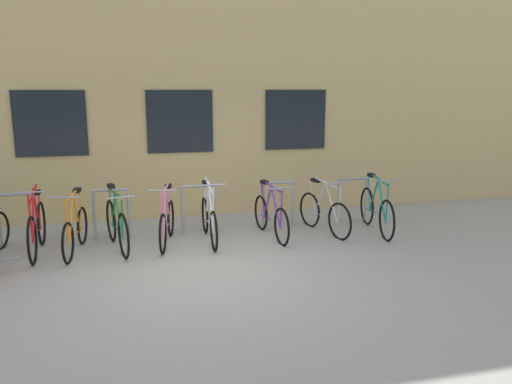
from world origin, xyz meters
TOP-DOWN VIEW (x-y plane):
  - ground_plane at (0.00, 0.00)m, footprint 42.00×42.00m
  - storefront_building at (0.00, 6.74)m, footprint 28.00×7.12m
  - bike_rack at (0.16, 1.90)m, footprint 6.62×0.05m
  - bicycle_orange at (-1.88, 1.31)m, footprint 0.44×1.61m
  - bicycle_silver at (2.38, 1.42)m, footprint 0.51×1.59m
  - bicycle_green at (-1.25, 1.35)m, footprint 0.53×1.70m
  - bicycle_white at (0.28, 1.42)m, footprint 0.44×1.75m
  - bicycle_teal at (3.34, 1.25)m, footprint 0.44×1.80m
  - bicycle_purple at (1.38, 1.40)m, footprint 0.44×1.68m
  - bicycle_red at (-2.47, 1.41)m, footprint 0.44×1.75m
  - bicycle_pink at (-0.43, 1.41)m, footprint 0.49×1.62m

SIDE VIEW (x-z plane):
  - ground_plane at x=0.00m, z-range 0.00..0.00m
  - bicycle_orange at x=-1.88m, z-range -0.15..0.88m
  - bicycle_purple at x=1.38m, z-range -0.13..0.86m
  - bicycle_silver at x=2.38m, z-range -0.14..0.88m
  - bicycle_pink at x=-0.43m, z-range -0.15..0.89m
  - bicycle_white at x=0.28m, z-range -0.17..0.93m
  - bicycle_green at x=-1.25m, z-range -0.13..0.91m
  - bicycle_teal at x=3.34m, z-range -0.13..0.93m
  - bicycle_red at x=-2.47m, z-range -0.16..0.96m
  - bike_rack at x=0.16m, z-range 0.09..0.99m
  - storefront_building at x=0.00m, z-range 0.00..5.16m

